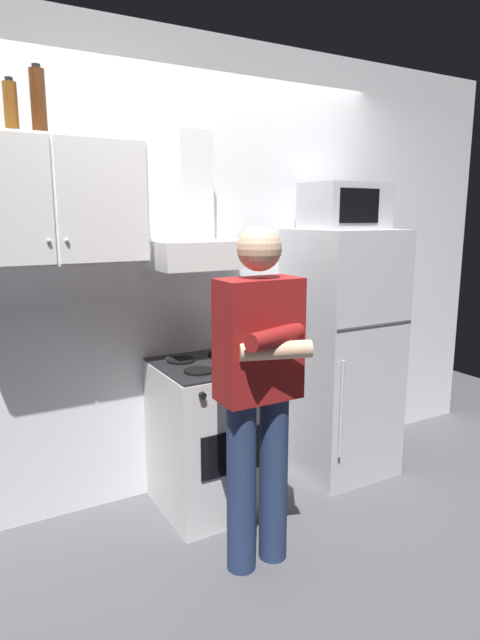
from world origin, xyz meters
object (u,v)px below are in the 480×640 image
Objects in this scene: upper_cabinet at (48,201)px; range_hood at (199,231)px; bottle_rum_dark at (38,102)px; person_standing at (259,388)px; bottle_beer_brown at (11,108)px; refrigerator at (341,353)px; cooking_pot at (241,354)px; stove_oven at (212,434)px; microwave at (345,206)px.

range_hood reaches higher than upper_cabinet.
upper_cabinet is at bearing -62.58° from bottle_rum_dark.
bottle_rum_dark is (-0.76, 0.75, 1.30)m from person_standing.
bottle_beer_brown is at bearing 171.01° from bottle_rum_dark.
bottle_beer_brown is (-0.13, 0.04, 0.42)m from upper_cabinet.
refrigerator is 0.84m from cooking_pot.
bottle_rum_dark is at bearing 164.38° from cooking_pot.
range_hood is 1.09m from bottle_beer_brown.
stove_oven is 2.77× the size of cooking_pot.
upper_cabinet is at bearing 176.52° from microwave.
upper_cabinet is at bearing 165.27° from cooking_pot.
bottle_beer_brown reaches higher than person_standing.
bottle_beer_brown is (-0.88, 0.77, 1.27)m from person_standing.
range_hood is (0.80, 0.00, -0.15)m from upper_cabinet.
bottle_rum_dark is at bearing 135.39° from person_standing.
stove_oven is 0.53× the size of person_standing.
person_standing is 1.72m from bottle_beer_brown.
refrigerator is 0.98× the size of person_standing.
microwave is 1.45m from person_standing.
bottle_rum_dark reaches higher than range_hood.
upper_cabinet is 0.81m from range_hood.
range_hood is 2.35× the size of bottle_rum_dark.
microwave is 1.16m from cooking_pot.
cooking_pot is at bearing -14.89° from bottle_beer_brown.
cooking_pot is at bearing -170.43° from microwave.
upper_cabinet is 0.56× the size of refrigerator.
cooking_pot is (0.13, -0.25, -0.67)m from range_hood.
range_hood is 0.46× the size of person_standing.
refrigerator is at bearing 31.23° from person_standing.
microwave reaches higher than person_standing.
stove_oven is 1.62m from microwave.
stove_oven is 0.55× the size of refrigerator.
bottle_rum_dark reaches higher than upper_cabinet.
refrigerator is (0.95, 0.00, 0.37)m from stove_oven.
bottle_rum_dark is at bearing 178.81° from range_hood.
person_standing is (-1.00, -0.61, 0.10)m from refrigerator.
upper_cabinet is 0.55× the size of person_standing.
bottle_rum_dark is (-0.81, 0.02, 0.61)m from range_hood.
refrigerator is at bearing 8.32° from cooking_pot.
cooking_pot is (-0.82, -0.14, -0.81)m from microwave.
microwave is 1.52× the size of cooking_pot.
refrigerator is 3.33× the size of microwave.
person_standing is at bearing -93.91° from range_hood.
bottle_beer_brown reaches higher than range_hood.
bottle_rum_dark is at bearing 117.42° from upper_cabinet.
microwave is at bearing 1.15° from stove_oven.
cooking_pot is at bearing -14.73° from upper_cabinet.
microwave is at bearing 9.57° from cooking_pot.
bottle_beer_brown reaches higher than upper_cabinet.
microwave is (0.95, -0.11, 0.14)m from range_hood.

